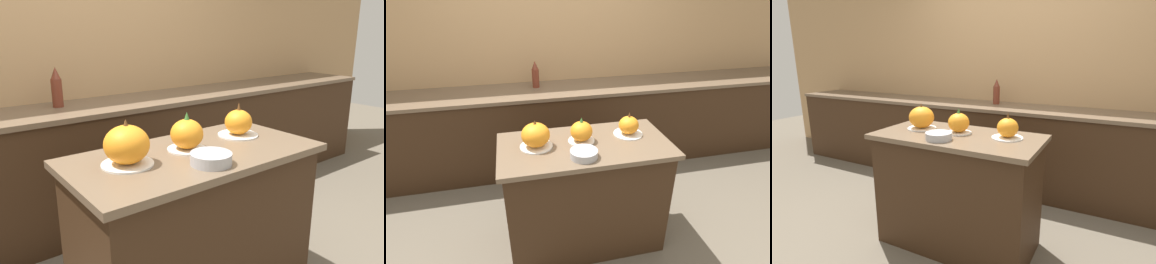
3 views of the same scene
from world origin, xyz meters
The scene contains 8 objects.
wall_back centered at (0.00, 1.54, 1.25)m, with size 8.00×0.06×2.50m.
kitchen_island centered at (0.00, 0.00, 0.45)m, with size 1.22×0.62×0.89m.
back_counter centered at (0.00, 1.21, 0.46)m, with size 6.00×0.60×0.92m.
pumpkin_cake_left centered at (-0.34, 0.04, 0.98)m, with size 0.23×0.23×0.20m.
pumpkin_cake_center centered at (-0.02, 0.05, 0.96)m, with size 0.19×0.19×0.19m.
pumpkin_cake_right centered at (0.35, 0.07, 0.96)m, with size 0.22×0.22×0.18m.
bottle_tall centered at (-0.21, 1.30, 1.05)m, with size 0.07×0.07×0.28m.
mixing_bowl centered at (-0.05, -0.18, 0.91)m, with size 0.18×0.18×0.05m.
Camera 1 is at (-1.03, -1.33, 1.46)m, focal length 35.00 mm.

